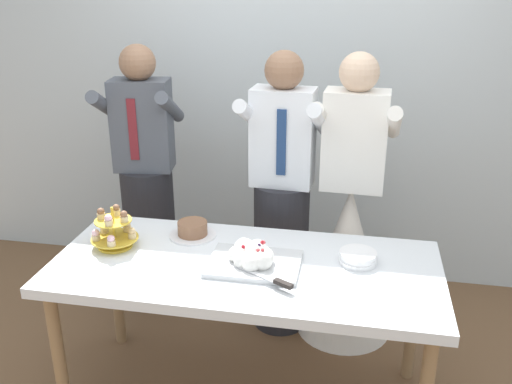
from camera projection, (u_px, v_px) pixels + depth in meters
rear_wall at (290, 67)px, 3.68m from camera, size 5.20×0.10×2.90m
dessert_table at (245, 277)px, 2.64m from camera, size 1.80×0.80×0.78m
cupcake_stand at (114, 231)px, 2.74m from camera, size 0.23×0.23×0.21m
main_cake_tray at (254, 258)px, 2.57m from camera, size 0.42×0.37×0.13m
plate_stack at (358, 257)px, 2.61m from camera, size 0.18×0.18×0.05m
round_cake at (193, 230)px, 2.87m from camera, size 0.24×0.24×0.08m
person_groom at (282, 212)px, 3.24m from camera, size 0.48×0.51×1.66m
person_bride at (348, 242)px, 3.24m from camera, size 0.56×0.56×1.66m
person_guest at (147, 195)px, 3.48m from camera, size 0.52×0.54×1.66m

